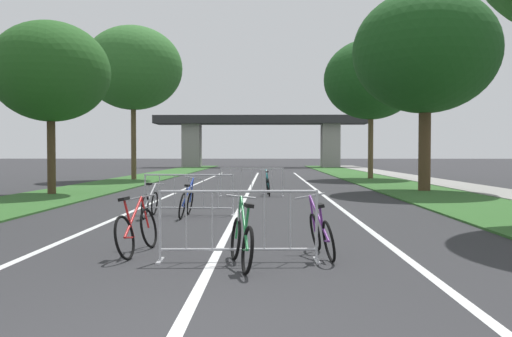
{
  "coord_description": "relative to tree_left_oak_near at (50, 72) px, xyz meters",
  "views": [
    {
      "loc": [
        0.81,
        -4.19,
        1.59
      ],
      "look_at": [
        0.47,
        10.85,
        1.16
      ],
      "focal_mm": 37.66,
      "sensor_mm": 36.0,
      "label": 1
    }
  ],
  "objects": [
    {
      "name": "bicycle_green_3",
      "position": [
        7.86,
        -12.72,
        -4.29
      ],
      "size": [
        0.47,
        1.6,
        0.98
      ],
      "rotation": [
        0.0,
        0.0,
        0.21
      ],
      "color": "black",
      "rests_on": "ground"
    },
    {
      "name": "crowd_barrier_third",
      "position": [
        7.62,
        -0.52,
        -4.13
      ],
      "size": [
        2.35,
        0.45,
        1.05
      ],
      "rotation": [
        0.0,
        0.0,
        0.0
      ],
      "color": "#ADADB2",
      "rests_on": "ground"
    },
    {
      "name": "bicycle_silver_2",
      "position": [
        5.3,
        -6.97,
        -4.31
      ],
      "size": [
        0.44,
        1.56,
        0.87
      ],
      "rotation": [
        0.0,
        0.0,
        -0.03
      ],
      "color": "black",
      "rests_on": "ground"
    },
    {
      "name": "tree_right_oak_mid",
      "position": [
        14.66,
        2.05,
        1.07
      ],
      "size": [
        5.91,
        5.91,
        8.25
      ],
      "color": "#4C3823",
      "rests_on": "ground"
    },
    {
      "name": "tree_left_cypress_far",
      "position": [
        0.32,
        11.22,
        1.91
      ],
      "size": [
        5.74,
        5.74,
        9.01
      ],
      "color": "brown",
      "rests_on": "ground"
    },
    {
      "name": "tree_left_oak_near",
      "position": [
        0.0,
        0.0,
        0.0
      ],
      "size": [
        4.43,
        4.43,
        6.55
      ],
      "color": "#4C3823",
      "rests_on": "ground"
    },
    {
      "name": "bicycle_teal_0",
      "position": [
        8.22,
        0.05,
        -4.28
      ],
      "size": [
        0.53,
        1.72,
        0.99
      ],
      "rotation": [
        0.0,
        0.0,
        0.05
      ],
      "color": "black",
      "rests_on": "ground"
    },
    {
      "name": "tree_right_maple_mid",
      "position": [
        14.5,
        12.78,
        1.42
      ],
      "size": [
        5.74,
        5.74,
        8.52
      ],
      "color": "brown",
      "rests_on": "ground"
    },
    {
      "name": "bicycle_red_4",
      "position": [
        6.16,
        -11.79,
        -4.28
      ],
      "size": [
        0.47,
        1.73,
        0.92
      ],
      "rotation": [
        0.0,
        0.0,
        -0.12
      ],
      "color": "black",
      "rests_on": "ground"
    },
    {
      "name": "sidewalk_path_right",
      "position": [
        17.3,
        11.63,
        -4.61
      ],
      "size": [
        2.25,
        67.47,
        0.08
      ],
      "primitive_type": "cube",
      "color": "gray",
      "rests_on": "ground"
    },
    {
      "name": "crowd_barrier_second",
      "position": [
        6.19,
        -6.44,
        -4.13
      ],
      "size": [
        2.37,
        0.57,
        1.05
      ],
      "rotation": [
        0.0,
        0.0,
        -0.05
      ],
      "color": "#ADADB2",
      "rests_on": "ground"
    },
    {
      "name": "bicycle_purple_5",
      "position": [
        9.04,
        -11.94,
        -4.3
      ],
      "size": [
        0.56,
        1.6,
        0.95
      ],
      "rotation": [
        0.0,
        0.0,
        0.11
      ],
      "color": "black",
      "rests_on": "ground"
    },
    {
      "name": "overpass_bridge",
      "position": [
        7.42,
        39.79,
        -0.4
      ],
      "size": [
        23.6,
        3.78,
        5.74
      ],
      "color": "#2D2D30",
      "rests_on": "ground"
    },
    {
      "name": "grass_verge_left",
      "position": [
        0.41,
        11.63,
        -4.63
      ],
      "size": [
        3.49,
        67.47,
        0.05
      ],
      "primitive_type": "cube",
      "color": "#2D5B26",
      "rests_on": "ground"
    },
    {
      "name": "grass_verge_right",
      "position": [
        14.43,
        11.63,
        -4.63
      ],
      "size": [
        3.49,
        67.47,
        0.05
      ],
      "primitive_type": "cube",
      "color": "#2D5B26",
      "rests_on": "ground"
    },
    {
      "name": "crowd_barrier_nearest",
      "position": [
        7.79,
        -12.37,
        -4.13
      ],
      "size": [
        2.36,
        0.53,
        1.05
      ],
      "rotation": [
        0.0,
        0.0,
        0.04
      ],
      "color": "#ADADB2",
      "rests_on": "ground"
    },
    {
      "name": "bicycle_blue_1",
      "position": [
        6.2,
        -6.94,
        -4.28
      ],
      "size": [
        0.44,
        1.64,
        1.0
      ],
      "rotation": [
        0.0,
        0.0,
        -0.04
      ],
      "color": "black",
      "rests_on": "ground"
    },
    {
      "name": "lane_stripe_left_lane",
      "position": [
        4.52,
        3.54,
        -4.65
      ],
      "size": [
        0.14,
        39.03,
        0.01
      ],
      "primitive_type": "cube",
      "color": "silver",
      "rests_on": "ground"
    },
    {
      "name": "lane_stripe_center",
      "position": [
        7.42,
        3.54,
        -4.65
      ],
      "size": [
        0.14,
        39.03,
        0.01
      ],
      "primitive_type": "cube",
      "color": "silver",
      "rests_on": "ground"
    },
    {
      "name": "lane_stripe_right_lane",
      "position": [
        10.31,
        3.54,
        -4.65
      ],
      "size": [
        0.14,
        39.03,
        0.01
      ],
      "primitive_type": "cube",
      "color": "silver",
      "rests_on": "ground"
    }
  ]
}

